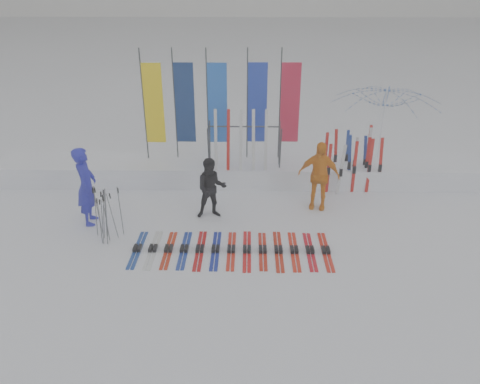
{
  "coord_description": "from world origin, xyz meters",
  "views": [
    {
      "loc": [
        0.39,
        -8.29,
        5.67
      ],
      "look_at": [
        0.2,
        1.6,
        1.0
      ],
      "focal_mm": 35.0,
      "sensor_mm": 36.0,
      "label": 1
    }
  ],
  "objects_px": {
    "person_black": "(211,188)",
    "ski_row": "(232,249)",
    "person_yellow": "(319,175)",
    "person_blue": "(86,186)",
    "ski_rack": "(244,140)",
    "tent_canopy": "(381,132)"
  },
  "relations": [
    {
      "from": "tent_canopy",
      "to": "ski_row",
      "type": "distance_m",
      "value": 6.18
    },
    {
      "from": "person_blue",
      "to": "person_yellow",
      "type": "relative_size",
      "value": 1.08
    },
    {
      "from": "person_black",
      "to": "tent_canopy",
      "type": "xyz_separation_m",
      "value": [
        4.81,
        2.64,
        0.62
      ]
    },
    {
      "from": "person_yellow",
      "to": "ski_row",
      "type": "distance_m",
      "value": 3.22
    },
    {
      "from": "person_yellow",
      "to": "ski_row",
      "type": "relative_size",
      "value": 0.41
    },
    {
      "from": "person_blue",
      "to": "person_black",
      "type": "xyz_separation_m",
      "value": [
        2.99,
        0.36,
        -0.2
      ]
    },
    {
      "from": "person_black",
      "to": "ski_rack",
      "type": "height_order",
      "value": "ski_rack"
    },
    {
      "from": "person_blue",
      "to": "ski_rack",
      "type": "height_order",
      "value": "person_blue"
    },
    {
      "from": "person_yellow",
      "to": "ski_rack",
      "type": "bearing_deg",
      "value": 157.48
    },
    {
      "from": "ski_row",
      "to": "tent_canopy",
      "type": "bearing_deg",
      "value": 45.17
    },
    {
      "from": "person_blue",
      "to": "ski_row",
      "type": "distance_m",
      "value": 3.89
    },
    {
      "from": "ski_row",
      "to": "person_blue",
      "type": "bearing_deg",
      "value": 160.28
    },
    {
      "from": "person_black",
      "to": "person_yellow",
      "type": "distance_m",
      "value": 2.8
    },
    {
      "from": "person_blue",
      "to": "person_yellow",
      "type": "bearing_deg",
      "value": -88.51
    },
    {
      "from": "person_black",
      "to": "person_yellow",
      "type": "xyz_separation_m",
      "value": [
        2.74,
        0.57,
        0.13
      ]
    },
    {
      "from": "ski_row",
      "to": "ski_rack",
      "type": "bearing_deg",
      "value": 86.11
    },
    {
      "from": "person_blue",
      "to": "person_yellow",
      "type": "distance_m",
      "value": 5.8
    },
    {
      "from": "person_yellow",
      "to": "person_black",
      "type": "bearing_deg",
      "value": -155.35
    },
    {
      "from": "ski_row",
      "to": "ski_rack",
      "type": "xyz_separation_m",
      "value": [
        0.24,
        3.58,
        1.35
      ]
    },
    {
      "from": "person_black",
      "to": "person_yellow",
      "type": "bearing_deg",
      "value": 2.94
    },
    {
      "from": "person_black",
      "to": "ski_row",
      "type": "height_order",
      "value": "person_black"
    },
    {
      "from": "person_yellow",
      "to": "ski_rack",
      "type": "height_order",
      "value": "ski_rack"
    }
  ]
}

